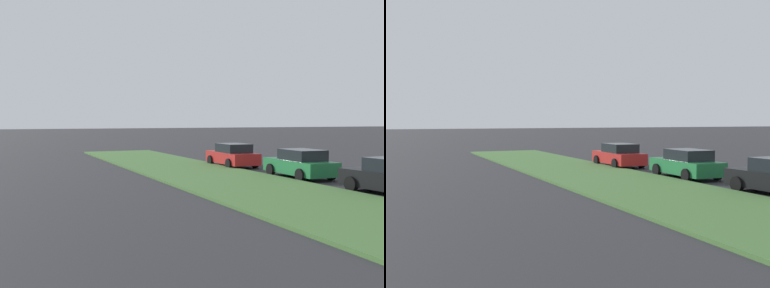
{
  "view_description": "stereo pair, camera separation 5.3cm",
  "coord_description": "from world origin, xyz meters",
  "views": [
    {
      "loc": [
        -1.56,
        17.45,
        3.0
      ],
      "look_at": [
        18.28,
        8.98,
        1.85
      ],
      "focal_mm": 43.34,
      "sensor_mm": 36.0,
      "label": 1
    },
    {
      "loc": [
        -1.58,
        17.41,
        3.0
      ],
      "look_at": [
        18.28,
        8.98,
        1.85
      ],
      "focal_mm": 43.34,
      "sensor_mm": 36.0,
      "label": 2
    }
  ],
  "objects": [
    {
      "name": "grass_median",
      "position": [
        10.0,
        7.16,
        0.06
      ],
      "size": [
        60.0,
        6.0,
        0.12
      ],
      "primitive_type": "cube",
      "color": "#477238",
      "rests_on": "ground"
    },
    {
      "name": "parked_car_green",
      "position": [
        18.03,
        3.03,
        0.72
      ],
      "size": [
        4.35,
        2.11,
        1.47
      ],
      "rotation": [
        0.0,
        0.0,
        -0.03
      ],
      "color": "#1E6B38",
      "rests_on": "ground"
    },
    {
      "name": "parked_car_red",
      "position": [
        24.44,
        3.54,
        0.72
      ],
      "size": [
        4.34,
        2.09,
        1.47
      ],
      "rotation": [
        0.0,
        0.0,
        -0.02
      ],
      "color": "red",
      "rests_on": "ground"
    }
  ]
}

